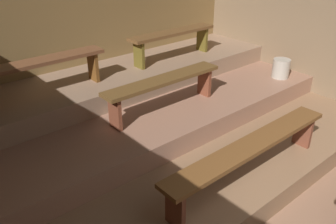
{
  "coord_description": "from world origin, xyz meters",
  "views": [
    {
      "loc": [
        -2.62,
        -0.15,
        2.7
      ],
      "look_at": [
        0.03,
        2.96,
        0.62
      ],
      "focal_mm": 37.44,
      "sensor_mm": 36.0,
      "label": 1
    }
  ],
  "objects": [
    {
      "name": "wall_right",
      "position": [
        2.85,
        2.39,
        1.27
      ],
      "size": [
        0.06,
        5.58,
        2.55
      ],
      "primitive_type": "cube",
      "color": "#7F664A",
      "rests_on": "ground"
    },
    {
      "name": "pail_middle",
      "position": [
        2.36,
        2.81,
        0.71
      ],
      "size": [
        0.28,
        0.28,
        0.31
      ],
      "primitive_type": "cylinder",
      "color": "#B2A899",
      "rests_on": "platform_middle"
    },
    {
      "name": "wall_back",
      "position": [
        0.0,
        4.81,
        1.27
      ],
      "size": [
        6.43,
        0.06,
        2.55
      ],
      "primitive_type": "cube",
      "color": "olive",
      "rests_on": "ground"
    },
    {
      "name": "ground",
      "position": [
        0.0,
        2.39,
        -0.04
      ],
      "size": [
        6.43,
        5.58,
        0.08
      ],
      "primitive_type": "cube",
      "color": "#926950"
    },
    {
      "name": "bench_upper_left",
      "position": [
        -1.08,
        4.07,
        1.21
      ],
      "size": [
        1.61,
        0.28,
        0.46
      ],
      "color": "brown",
      "rests_on": "platform_upper"
    },
    {
      "name": "bench_lower_center",
      "position": [
        0.08,
        1.65,
        0.67
      ],
      "size": [
        2.39,
        0.28,
        0.46
      ],
      "color": "brown",
      "rests_on": "platform_lower"
    },
    {
      "name": "platform_lower",
      "position": [
        0.0,
        3.02,
        0.14
      ],
      "size": [
        5.63,
        3.51,
        0.28
      ],
      "primitive_type": "cube",
      "color": "#8E694B",
      "rests_on": "ground"
    },
    {
      "name": "bench_upper_right",
      "position": [
        1.08,
        4.07,
        1.21
      ],
      "size": [
        1.61,
        0.28,
        0.46
      ],
      "color": "brown",
      "rests_on": "platform_upper"
    },
    {
      "name": "bench_middle_center",
      "position": [
        0.11,
        3.13,
        0.93
      ],
      "size": [
        1.78,
        0.28,
        0.46
      ],
      "color": "brown",
      "rests_on": "platform_middle"
    },
    {
      "name": "platform_middle",
      "position": [
        0.0,
        3.62,
        0.42
      ],
      "size": [
        5.63,
        2.32,
        0.28
      ],
      "primitive_type": "cube",
      "color": "#9D6F57",
      "rests_on": "platform_lower"
    },
    {
      "name": "platform_upper",
      "position": [
        0.0,
        4.16,
        0.7
      ],
      "size": [
        5.63,
        1.24,
        0.28
      ],
      "primitive_type": "cube",
      "color": "#95755C",
      "rests_on": "platform_middle"
    }
  ]
}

